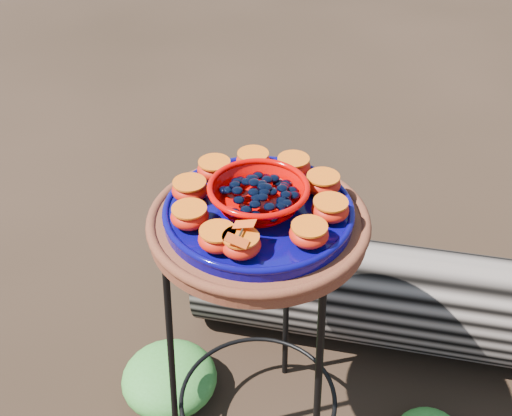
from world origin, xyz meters
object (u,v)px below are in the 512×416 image
(terracotta_saucer, at_px, (258,225))
(driftwood_log, at_px, (479,308))
(red_bowl, at_px, (259,197))
(plant_stand, at_px, (258,345))
(cobalt_plate, at_px, (258,213))

(terracotta_saucer, relative_size, driftwood_log, 0.26)
(terracotta_saucer, relative_size, red_bowl, 2.33)
(plant_stand, bearing_deg, driftwood_log, 46.64)
(red_bowl, xyz_separation_m, driftwood_log, (0.50, 0.53, -0.63))
(terracotta_saucer, distance_m, cobalt_plate, 0.03)
(cobalt_plate, distance_m, red_bowl, 0.04)
(terracotta_saucer, distance_m, red_bowl, 0.07)
(plant_stand, xyz_separation_m, red_bowl, (0.00, 0.00, 0.44))
(plant_stand, xyz_separation_m, terracotta_saucer, (0.00, 0.00, 0.37))
(cobalt_plate, relative_size, red_bowl, 2.00)
(plant_stand, relative_size, terracotta_saucer, 1.57)
(terracotta_saucer, height_order, driftwood_log, terracotta_saucer)
(plant_stand, height_order, terracotta_saucer, terracotta_saucer)
(driftwood_log, bearing_deg, red_bowl, -133.36)
(cobalt_plate, xyz_separation_m, red_bowl, (0.00, 0.00, 0.04))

